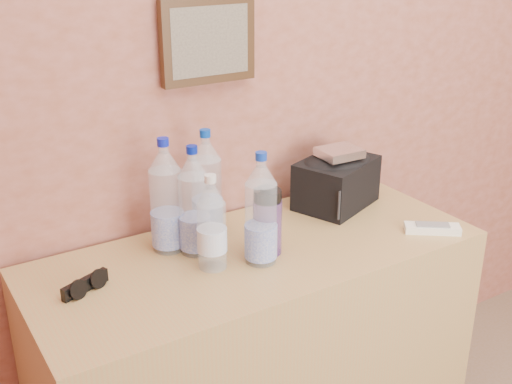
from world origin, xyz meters
TOP-DOWN VIEW (x-y plane):
  - picture_frame at (-0.41, 1.98)m, footprint 0.30×0.03m
  - dresser at (-0.41, 1.70)m, footprint 1.33×0.56m
  - pet_large_a at (-0.57, 1.79)m, footprint 0.09×0.09m
  - pet_large_b at (-0.62, 1.85)m, footprint 0.09×0.09m
  - pet_large_c at (-0.48, 1.88)m, footprint 0.09×0.09m
  - pet_large_d at (-0.44, 1.64)m, footprint 0.09×0.09m
  - pet_small at (-0.57, 1.68)m, footprint 0.08×0.08m
  - nalgene_bottle at (-0.39, 1.68)m, footprint 0.08×0.08m
  - sunglasses at (-0.91, 1.74)m, footprint 0.15×0.10m
  - ac_remote at (0.11, 1.52)m, footprint 0.17×0.14m
  - toiletry_bag at (-0.01, 1.84)m, footprint 0.32×0.28m
  - foil_packet at (-0.02, 1.82)m, footprint 0.14×0.12m

SIDE VIEW (x-z plane):
  - dresser at x=-0.41m, z-range 0.00..0.83m
  - ac_remote at x=0.11m, z-range 0.83..0.86m
  - sunglasses at x=-0.91m, z-range 0.83..0.87m
  - toiletry_bag at x=-0.01m, z-range 0.83..1.02m
  - nalgene_bottle at x=-0.39m, z-range 0.83..1.04m
  - pet_small at x=-0.57m, z-range 0.82..1.09m
  - pet_large_a at x=-0.57m, z-range 0.82..1.14m
  - pet_large_d at x=-0.44m, z-range 0.81..1.14m
  - pet_large_c at x=-0.48m, z-range 0.81..1.15m
  - pet_large_b at x=-0.62m, z-range 0.81..1.15m
  - foil_packet at x=-0.02m, z-range 1.02..1.04m
  - picture_frame at x=-0.41m, z-range 1.27..1.52m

